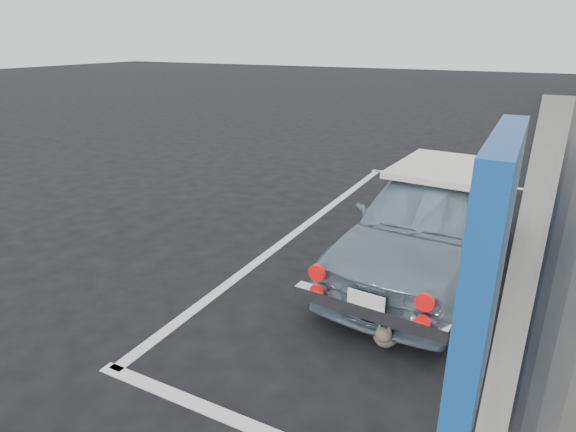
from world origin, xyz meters
name	(u,v)px	position (x,y,z in m)	size (l,w,h in m)	color
ground	(241,368)	(0.00, 0.00, 0.00)	(80.00, 80.00, 0.00)	black
pline_rear	(263,431)	(0.50, -0.50, 0.00)	(3.00, 0.12, 0.01)	silver
pline_front	(449,180)	(0.50, 6.50, 0.00)	(3.00, 0.12, 0.01)	silver
pline_side	(302,228)	(-0.90, 3.00, 0.00)	(0.12, 7.00, 0.01)	silver
retro_coupe	(430,221)	(0.95, 2.47, 0.62)	(1.71, 3.68, 1.22)	slate
cat	(387,331)	(0.96, 0.88, 0.13)	(0.27, 0.55, 0.29)	#726757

